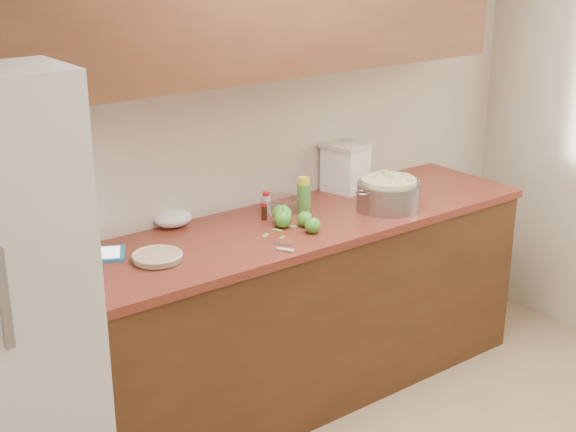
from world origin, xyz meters
TOP-DOWN VIEW (x-y plane):
  - room_shell at (0.00, 0.00)m, footprint 3.60×3.60m
  - counter_run at (0.00, 1.48)m, footprint 2.64×0.68m
  - pie at (-0.70, 1.44)m, footprint 0.22×0.22m
  - colander at (0.54, 1.35)m, footprint 0.41×0.31m
  - flour_canister at (0.57, 1.71)m, footprint 0.25×0.25m
  - tablet at (-0.87, 1.64)m, footprint 0.27×0.25m
  - paring_knife at (-0.20, 1.22)m, footprint 0.10×0.14m
  - lemon_bottle at (0.15, 1.54)m, footprint 0.07×0.07m
  - cinnamon_shaker at (0.03, 1.67)m, footprint 0.04×0.04m
  - vanilla_bottle at (-0.05, 1.59)m, footprint 0.03×0.03m
  - mixing_bowl at (0.09, 1.65)m, footprint 0.18×0.18m
  - paper_towel at (-0.43, 1.77)m, footprint 0.21×0.19m
  - apple_left at (-0.04, 1.45)m, footprint 0.08×0.08m
  - apple_center at (-0.01, 1.49)m, footprint 0.09×0.09m
  - apple_front at (0.02, 1.31)m, footprint 0.07×0.07m
  - apple_extra at (0.05, 1.40)m, footprint 0.07×0.07m
  - peel_a at (-0.17, 1.41)m, footprint 0.05×0.04m
  - peel_b at (-0.00, 1.43)m, footprint 0.05×0.05m
  - peel_c at (-0.08, 1.43)m, footprint 0.03×0.05m
  - peel_d at (-0.12, 1.34)m, footprint 0.04×0.03m

SIDE VIEW (x-z plane):
  - counter_run at x=0.00m, z-range 0.00..0.92m
  - peel_a at x=-0.17m, z-range 0.92..0.92m
  - peel_b at x=0.00m, z-range 0.92..0.92m
  - peel_c at x=-0.08m, z-range 0.92..0.92m
  - peel_d at x=-0.12m, z-range 0.92..0.92m
  - paring_knife at x=-0.20m, z-range 0.92..0.93m
  - tablet at x=-0.87m, z-range 0.92..0.94m
  - pie at x=-0.70m, z-range 0.92..0.96m
  - apple_extra at x=0.05m, z-range 0.91..1.00m
  - apple_front at x=0.02m, z-range 0.91..1.00m
  - mixing_bowl at x=0.09m, z-range 0.92..0.99m
  - paper_towel at x=-0.43m, z-range 0.92..1.00m
  - vanilla_bottle at x=-0.05m, z-range 0.92..1.00m
  - apple_left at x=-0.04m, z-range 0.91..1.01m
  - apple_center at x=-0.01m, z-range 0.91..1.02m
  - cinnamon_shaker at x=0.03m, z-range 0.92..1.02m
  - colander at x=0.54m, z-range 0.92..1.07m
  - lemon_bottle at x=0.15m, z-range 0.92..1.10m
  - flour_canister at x=0.57m, z-range 0.92..1.18m
  - room_shell at x=0.00m, z-range -0.50..3.10m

